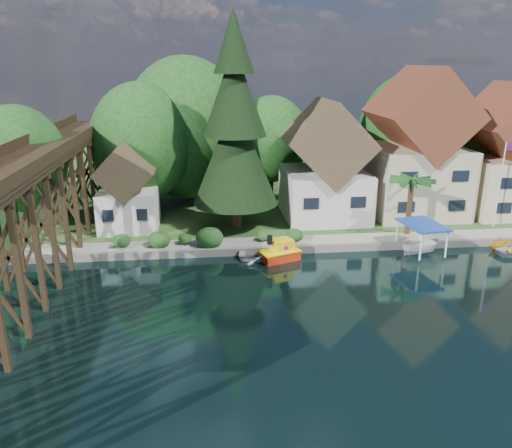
{
  "coord_description": "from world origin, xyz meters",
  "views": [
    {
      "loc": [
        -4.2,
        -29.0,
        14.73
      ],
      "look_at": [
        -0.55,
        6.0,
        3.23
      ],
      "focal_mm": 35.0,
      "sensor_mm": 36.0,
      "label": 1
    }
  ],
  "objects_px": {
    "shed": "(128,192)",
    "boat_white_a": "(267,253)",
    "house_center": "(417,153)",
    "flagpole": "(502,176)",
    "boat_canopy": "(421,241)",
    "house_right": "(508,159)",
    "boat_yellow": "(501,242)",
    "conifer": "(235,128)",
    "tugboat": "(280,252)",
    "house_left": "(325,169)",
    "palm_tree": "(412,182)",
    "trestle_bridge": "(33,206)"
  },
  "relations": [
    {
      "from": "house_center",
      "to": "conifer",
      "type": "relative_size",
      "value": 0.76
    },
    {
      "from": "tugboat",
      "to": "boat_yellow",
      "type": "height_order",
      "value": "tugboat"
    },
    {
      "from": "house_right",
      "to": "boat_yellow",
      "type": "height_order",
      "value": "house_right"
    },
    {
      "from": "shed",
      "to": "house_center",
      "type": "bearing_deg",
      "value": 4.24
    },
    {
      "from": "house_left",
      "to": "boat_canopy",
      "type": "distance_m",
      "value": 11.59
    },
    {
      "from": "trestle_bridge",
      "to": "boat_canopy",
      "type": "relative_size",
      "value": 10.19
    },
    {
      "from": "conifer",
      "to": "boat_canopy",
      "type": "xyz_separation_m",
      "value": [
        14.31,
        -6.88,
        -8.24
      ]
    },
    {
      "from": "boat_canopy",
      "to": "tugboat",
      "type": "bearing_deg",
      "value": -179.48
    },
    {
      "from": "trestle_bridge",
      "to": "house_left",
      "type": "distance_m",
      "value": 25.42
    },
    {
      "from": "trestle_bridge",
      "to": "house_left",
      "type": "bearing_deg",
      "value": 25.21
    },
    {
      "from": "tugboat",
      "to": "boat_canopy",
      "type": "height_order",
      "value": "boat_canopy"
    },
    {
      "from": "palm_tree",
      "to": "flagpole",
      "type": "relative_size",
      "value": 0.69
    },
    {
      "from": "boat_canopy",
      "to": "flagpole",
      "type": "bearing_deg",
      "value": 26.8
    },
    {
      "from": "house_center",
      "to": "boat_yellow",
      "type": "height_order",
      "value": "house_center"
    },
    {
      "from": "shed",
      "to": "palm_tree",
      "type": "bearing_deg",
      "value": -10.18
    },
    {
      "from": "house_right",
      "to": "flagpole",
      "type": "bearing_deg",
      "value": -124.93
    },
    {
      "from": "house_center",
      "to": "boat_yellow",
      "type": "distance_m",
      "value": 11.67
    },
    {
      "from": "shed",
      "to": "boat_white_a",
      "type": "bearing_deg",
      "value": -33.2
    },
    {
      "from": "palm_tree",
      "to": "boat_canopy",
      "type": "relative_size",
      "value": 1.22
    },
    {
      "from": "conifer",
      "to": "boat_canopy",
      "type": "distance_m",
      "value": 17.89
    },
    {
      "from": "trestle_bridge",
      "to": "boat_canopy",
      "type": "bearing_deg",
      "value": 3.2
    },
    {
      "from": "house_right",
      "to": "tugboat",
      "type": "distance_m",
      "value": 25.88
    },
    {
      "from": "palm_tree",
      "to": "boat_white_a",
      "type": "height_order",
      "value": "palm_tree"
    },
    {
      "from": "conifer",
      "to": "boat_white_a",
      "type": "distance_m",
      "value": 11.26
    },
    {
      "from": "house_right",
      "to": "shed",
      "type": "bearing_deg",
      "value": -177.61
    },
    {
      "from": "house_center",
      "to": "boat_yellow",
      "type": "xyz_separation_m",
      "value": [
        3.85,
        -9.37,
        -5.79
      ]
    },
    {
      "from": "house_right",
      "to": "boat_white_a",
      "type": "height_order",
      "value": "house_right"
    },
    {
      "from": "house_left",
      "to": "boat_white_a",
      "type": "height_order",
      "value": "house_left"
    },
    {
      "from": "boat_white_a",
      "to": "house_right",
      "type": "bearing_deg",
      "value": -64.36
    },
    {
      "from": "palm_tree",
      "to": "boat_yellow",
      "type": "height_order",
      "value": "palm_tree"
    },
    {
      "from": "house_center",
      "to": "flagpole",
      "type": "height_order",
      "value": "house_center"
    },
    {
      "from": "conifer",
      "to": "flagpole",
      "type": "distance_m",
      "value": 23.77
    },
    {
      "from": "flagpole",
      "to": "boat_white_a",
      "type": "height_order",
      "value": "flagpole"
    },
    {
      "from": "trestle_bridge",
      "to": "boat_yellow",
      "type": "xyz_separation_m",
      "value": [
        35.85,
        1.96,
        -4.72
      ]
    },
    {
      "from": "tugboat",
      "to": "boat_canopy",
      "type": "xyz_separation_m",
      "value": [
        11.35,
        0.1,
        0.44
      ]
    },
    {
      "from": "house_center",
      "to": "boat_yellow",
      "type": "bearing_deg",
      "value": -67.65
    },
    {
      "from": "boat_canopy",
      "to": "boat_yellow",
      "type": "xyz_separation_m",
      "value": [
        7.1,
        0.35,
        -0.47
      ]
    },
    {
      "from": "boat_white_a",
      "to": "boat_yellow",
      "type": "bearing_deg",
      "value": -84.11
    },
    {
      "from": "house_right",
      "to": "boat_white_a",
      "type": "distance_m",
      "value": 26.71
    },
    {
      "from": "boat_yellow",
      "to": "conifer",
      "type": "bearing_deg",
      "value": 59.63
    },
    {
      "from": "shed",
      "to": "boat_yellow",
      "type": "relative_size",
      "value": 3.29
    },
    {
      "from": "trestle_bridge",
      "to": "shed",
      "type": "distance_m",
      "value": 10.69
    },
    {
      "from": "trestle_bridge",
      "to": "conifer",
      "type": "height_order",
      "value": "conifer"
    },
    {
      "from": "flagpole",
      "to": "shed",
      "type": "bearing_deg",
      "value": 174.44
    },
    {
      "from": "boat_canopy",
      "to": "boat_yellow",
      "type": "bearing_deg",
      "value": 2.82
    },
    {
      "from": "shed",
      "to": "boat_yellow",
      "type": "height_order",
      "value": "shed"
    },
    {
      "from": "boat_yellow",
      "to": "boat_white_a",
      "type": "bearing_deg",
      "value": 76.9
    },
    {
      "from": "house_left",
      "to": "boat_white_a",
      "type": "relative_size",
      "value": 2.49
    },
    {
      "from": "shed",
      "to": "flagpole",
      "type": "height_order",
      "value": "shed"
    },
    {
      "from": "house_right",
      "to": "flagpole",
      "type": "relative_size",
      "value": 1.63
    }
  ]
}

